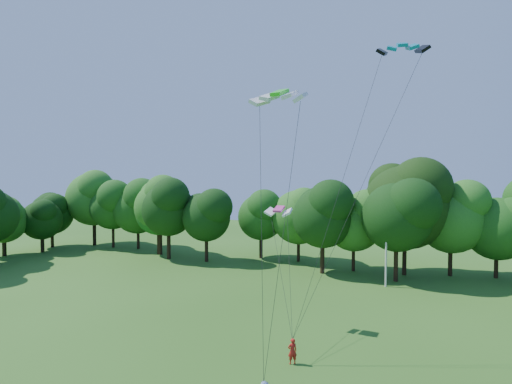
% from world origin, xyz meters
% --- Properties ---
extents(utility_pole, '(1.62, 0.20, 8.10)m').
position_xyz_m(utility_pole, '(5.73, 30.49, 4.17)').
color(utility_pole, silver).
rests_on(utility_pole, ground).
extents(kite_flyer_left, '(0.68, 0.65, 1.56)m').
position_xyz_m(kite_flyer_left, '(2.29, 10.66, 0.78)').
color(kite_flyer_left, '#B51C17').
rests_on(kite_flyer_left, ground).
extents(kite_teal, '(3.29, 1.87, 0.68)m').
position_xyz_m(kite_teal, '(7.91, 15.98, 19.80)').
color(kite_teal, '#047692').
rests_on(kite_teal, ground).
extents(kite_green, '(3.15, 1.55, 0.64)m').
position_xyz_m(kite_green, '(2.02, 9.05, 15.89)').
color(kite_green, '#2BE021').
rests_on(kite_green, ground).
extents(kite_pink, '(2.01, 0.98, 0.46)m').
position_xyz_m(kite_pink, '(-0.60, 16.10, 8.84)').
color(kite_pink, '#D13A90').
rests_on(kite_pink, ground).
extents(tree_back_west, '(7.16, 7.16, 10.42)m').
position_xyz_m(tree_back_west, '(-26.10, 35.12, 6.50)').
color(tree_back_west, '#311A13').
rests_on(tree_back_west, ground).
extents(tree_back_center, '(10.48, 10.48, 15.24)m').
position_xyz_m(tree_back_center, '(7.18, 36.42, 9.52)').
color(tree_back_center, '#322213').
rests_on(tree_back_center, ground).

